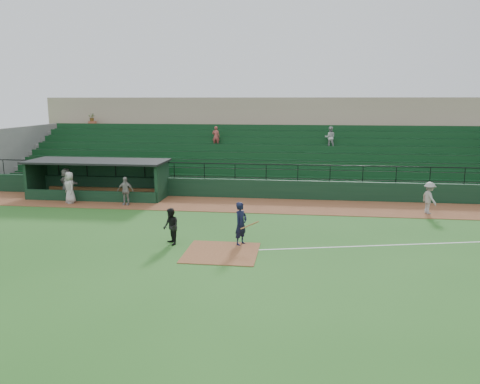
# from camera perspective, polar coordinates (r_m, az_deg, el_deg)

# --- Properties ---
(ground) EXTENTS (90.00, 90.00, 0.00)m
(ground) POSITION_cam_1_polar(r_m,az_deg,el_deg) (20.61, -1.81, -6.49)
(ground) COLOR #23571C
(ground) RESTS_ON ground
(warning_track) EXTENTS (40.00, 4.00, 0.03)m
(warning_track) POSITION_cam_1_polar(r_m,az_deg,el_deg) (28.26, 0.79, -1.59)
(warning_track) COLOR brown
(warning_track) RESTS_ON ground
(home_plate_dirt) EXTENTS (3.00, 3.00, 0.03)m
(home_plate_dirt) POSITION_cam_1_polar(r_m,az_deg,el_deg) (19.67, -2.28, -7.32)
(home_plate_dirt) COLOR brown
(home_plate_dirt) RESTS_ON ground
(foul_line) EXTENTS (17.49, 4.44, 0.01)m
(foul_line) POSITION_cam_1_polar(r_m,az_deg,el_deg) (22.04, 19.85, -5.97)
(foul_line) COLOR white
(foul_line) RESTS_ON ground
(stadium_structure) EXTENTS (38.00, 13.08, 6.40)m
(stadium_structure) POSITION_cam_1_polar(r_m,az_deg,el_deg) (36.20, 2.35, 4.87)
(stadium_structure) COLOR black
(stadium_structure) RESTS_ON ground
(dugout) EXTENTS (8.90, 3.20, 2.42)m
(dugout) POSITION_cam_1_polar(r_m,az_deg,el_deg) (32.08, -16.45, 1.87)
(dugout) COLOR black
(dugout) RESTS_ON ground
(batter_at_plate) EXTENTS (1.16, 0.83, 1.90)m
(batter_at_plate) POSITION_cam_1_polar(r_m,az_deg,el_deg) (20.45, 0.12, -3.86)
(batter_at_plate) COLOR black
(batter_at_plate) RESTS_ON ground
(umpire) EXTENTS (0.94, 0.99, 1.62)m
(umpire) POSITION_cam_1_polar(r_m,az_deg,el_deg) (20.76, -8.36, -4.15)
(umpire) COLOR black
(umpire) RESTS_ON ground
(runner) EXTENTS (0.99, 1.29, 1.76)m
(runner) POSITION_cam_1_polar(r_m,az_deg,el_deg) (27.97, 21.90, -0.66)
(runner) COLOR gray
(runner) RESTS_ON warning_track
(dugout_player_a) EXTENTS (1.00, 0.43, 1.70)m
(dugout_player_a) POSITION_cam_1_polar(r_m,az_deg,el_deg) (28.94, -13.68, 0.14)
(dugout_player_a) COLOR gray
(dugout_player_a) RESTS_ON warning_track
(dugout_player_b) EXTENTS (1.10, 1.10, 1.92)m
(dugout_player_b) POSITION_cam_1_polar(r_m,az_deg,el_deg) (30.40, -19.87, 0.52)
(dugout_player_b) COLOR #ABA6A0
(dugout_player_b) RESTS_ON warning_track
(dugout_player_c) EXTENTS (1.85, 1.50, 1.98)m
(dugout_player_c) POSITION_cam_1_polar(r_m,az_deg,el_deg) (31.71, -20.22, 0.96)
(dugout_player_c) COLOR #9A9590
(dugout_player_c) RESTS_ON warning_track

